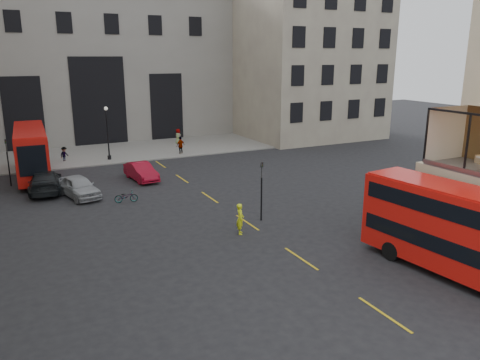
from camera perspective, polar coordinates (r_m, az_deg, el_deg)
name	(u,v)px	position (r m, az deg, el deg)	size (l,w,h in m)	color
ground	(420,303)	(21.81, 21.09, -13.84)	(140.00, 140.00, 0.00)	black
gateway	(89,62)	(61.21, -17.98, 13.57)	(35.00, 10.60, 18.00)	gray
building_right	(299,53)	(62.89, 7.16, 15.10)	(16.60, 18.60, 20.00)	#AAA289
pavement_far	(102,153)	(52.17, -16.49, 3.22)	(40.00, 12.00, 0.12)	slate
traffic_light_near	(262,183)	(29.09, 2.65, -0.42)	(0.16, 0.20, 3.80)	black
traffic_light_far	(7,156)	(41.17, -26.49, 2.59)	(0.16, 0.20, 3.80)	black
street_lamp_b	(108,137)	(47.89, -15.80, 5.11)	(0.36, 0.36, 5.33)	black
bus_near	(472,232)	(23.72, 26.40, -5.72)	(3.65, 10.90, 4.27)	red
bus_far	(31,150)	(43.51, -24.10, 3.38)	(2.82, 10.65, 4.22)	red
car_a	(79,187)	(36.36, -19.06, -0.76)	(1.87, 4.64, 1.58)	#9A9DA1
car_b	(141,171)	(39.94, -11.96, 1.02)	(1.55, 4.45, 1.47)	maroon
car_c	(45,181)	(38.69, -22.66, -0.15)	(2.28, 5.62, 1.63)	black
bicycle	(126,196)	(34.21, -13.71, -1.96)	(0.56, 1.61, 0.85)	gray
cyclist	(240,219)	(27.32, 0.02, -4.75)	(0.67, 0.44, 1.84)	#EAFB1A
pedestrian_b	(64,155)	(48.71, -20.63, 2.92)	(0.99, 0.57, 1.53)	gray
pedestrian_c	(181,146)	(49.62, -7.26, 4.18)	(1.11, 0.46, 1.89)	gray
pedestrian_d	(178,137)	(55.29, -7.56, 5.26)	(0.90, 0.59, 1.85)	gray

